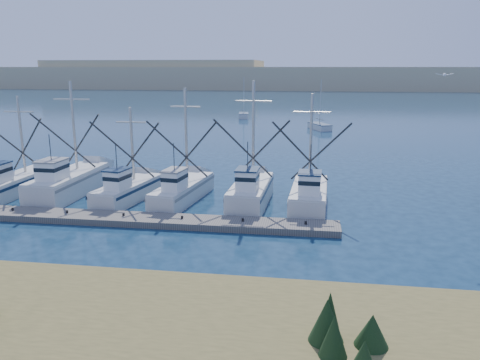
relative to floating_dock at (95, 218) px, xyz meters
name	(u,v)px	position (x,y,z in m)	size (l,w,h in m)	color
ground	(228,263)	(9.98, -5.58, -0.22)	(500.00, 500.00, 0.00)	#0C2338
floating_dock	(95,218)	(0.00, 0.00, 0.00)	(32.32, 2.15, 0.43)	#68635D
dune_ridge	(302,78)	(9.98, 204.42, 4.78)	(360.00, 60.00, 10.00)	tan
trawler_fleet	(119,187)	(-0.40, 5.17, 0.77)	(31.69, 9.00, 9.09)	silver
sailboat_near	(320,127)	(15.77, 49.71, 0.28)	(3.97, 5.92, 8.10)	silver
sailboat_far	(244,115)	(0.96, 65.53, 0.29)	(2.41, 5.14, 8.10)	silver
flying_gull	(444,75)	(22.38, 3.75, 9.36)	(1.07, 0.20, 0.20)	white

